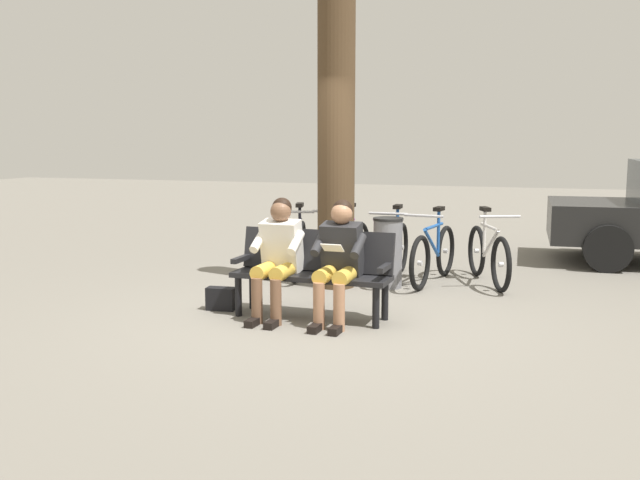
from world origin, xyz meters
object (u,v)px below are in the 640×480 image
(person_companion, at_px, (278,252))
(bicycle_blue, at_px, (299,248))
(tree_trunk, at_px, (336,126))
(bicycle_red, at_px, (433,254))
(bench, at_px, (314,267))
(litter_bin, at_px, (388,253))
(bicycle_purple, at_px, (394,251))
(person_reading, at_px, (339,256))
(bicycle_orange, at_px, (488,255))
(handbag, at_px, (221,299))
(bicycle_black, at_px, (344,249))

(person_companion, distance_m, bicycle_blue, 2.25)
(tree_trunk, bearing_deg, bicycle_red, -152.19)
(bench, relative_size, bicycle_blue, 0.98)
(litter_bin, relative_size, bicycle_purple, 0.50)
(litter_bin, bearing_deg, person_reading, 87.17)
(tree_trunk, relative_size, bicycle_red, 2.32)
(litter_bin, xyz_separation_m, bicycle_red, (-0.48, -0.43, -0.06))
(bicycle_red, bearing_deg, person_companion, -19.91)
(bicycle_orange, bearing_deg, person_reading, -48.60)
(person_companion, relative_size, bicycle_orange, 0.76)
(bicycle_blue, bearing_deg, bench, 9.71)
(bicycle_red, height_order, bicycle_blue, same)
(person_companion, xyz_separation_m, bicycle_blue, (0.55, -2.16, -0.30))
(bench, xyz_separation_m, person_reading, (-0.32, 0.17, 0.16))
(handbag, distance_m, bicycle_blue, 2.08)
(person_companion, xyz_separation_m, tree_trunk, (-0.12, -1.63, 1.27))
(bench, distance_m, bicycle_purple, 2.20)
(litter_bin, xyz_separation_m, bicycle_purple, (0.04, -0.55, -0.06))
(litter_bin, height_order, bicycle_black, bicycle_black)
(bicycle_purple, height_order, bicycle_black, same)
(handbag, height_order, bicycle_red, bicycle_red)
(bench, height_order, bicycle_red, bicycle_red)
(person_companion, distance_m, bicycle_orange, 3.03)
(tree_trunk, xyz_separation_m, bicycle_orange, (-1.74, -0.74, -1.57))
(bicycle_purple, bearing_deg, bicycle_black, -89.49)
(person_reading, height_order, tree_trunk, tree_trunk)
(handbag, distance_m, bicycle_orange, 3.41)
(bench, distance_m, person_companion, 0.39)
(tree_trunk, bearing_deg, bicycle_purple, -129.71)
(handbag, xyz_separation_m, bicycle_blue, (-0.14, -2.06, 0.24))
(tree_trunk, height_order, bicycle_red, tree_trunk)
(bicycle_red, bearing_deg, handbag, -33.16)
(bench, height_order, person_reading, person_reading)
(tree_trunk, bearing_deg, bicycle_orange, -157.08)
(person_reading, relative_size, bicycle_red, 0.72)
(person_companion, xyz_separation_m, bicycle_red, (-1.21, -2.21, -0.30))
(bicycle_red, xyz_separation_m, bicycle_black, (1.19, -0.10, 0.00))
(bicycle_orange, bearing_deg, handbag, -69.85)
(person_companion, relative_size, litter_bin, 1.42)
(bench, bearing_deg, bicycle_blue, -64.82)
(bicycle_purple, bearing_deg, bicycle_red, 76.96)
(bench, distance_m, litter_bin, 1.67)
(person_reading, relative_size, bicycle_orange, 0.76)
(person_reading, xyz_separation_m, person_companion, (0.64, -0.02, -0.00))
(bench, distance_m, bicycle_orange, 2.70)
(handbag, bearing_deg, bicycle_black, -107.79)
(bicycle_red, bearing_deg, bicycle_black, -86.06)
(bench, distance_m, handbag, 1.08)
(litter_bin, height_order, bicycle_red, bicycle_red)
(bicycle_blue, bearing_deg, person_companion, 0.45)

